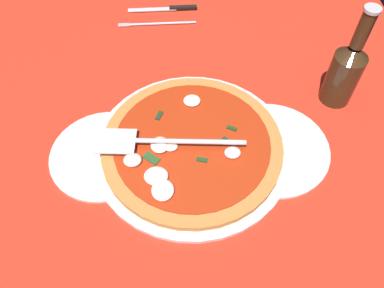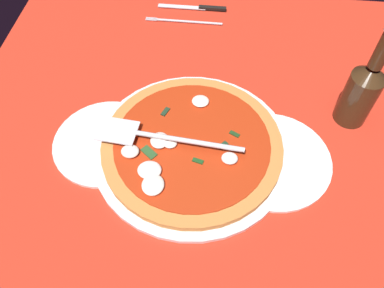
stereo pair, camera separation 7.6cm
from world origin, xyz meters
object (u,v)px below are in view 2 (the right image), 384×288
at_px(pizza_server, 161,137).
at_px(beer_bottle, 362,91).
at_px(pizza, 191,145).
at_px(dinner_plate_left, 273,160).
at_px(place_setting_near, 191,15).
at_px(dinner_plate_right, 106,142).

distance_m(pizza_server, beer_bottle, 0.41).
bearing_deg(beer_bottle, pizza, 20.36).
bearing_deg(pizza, dinner_plate_left, 177.59).
height_order(place_setting_near, beer_bottle, beer_bottle).
relative_size(dinner_plate_left, beer_bottle, 0.98).
xyz_separation_m(dinner_plate_right, pizza_server, (-0.12, 0.01, 0.04)).
bearing_deg(pizza, pizza_server, 5.02).
relative_size(dinner_plate_right, pizza, 0.60).
bearing_deg(beer_bottle, dinner_plate_left, 38.10).
height_order(pizza_server, place_setting_near, pizza_server).
height_order(dinner_plate_left, pizza, pizza).
bearing_deg(pizza, place_setting_near, -84.09).
distance_m(dinner_plate_left, beer_bottle, 0.23).
bearing_deg(dinner_plate_left, dinner_plate_right, -1.20).
xyz_separation_m(pizza, pizza_server, (0.06, 0.01, 0.03)).
xyz_separation_m(pizza, beer_bottle, (-0.33, -0.12, 0.06)).
bearing_deg(pizza_server, dinner_plate_left, -175.28).
height_order(dinner_plate_right, beer_bottle, beer_bottle).
distance_m(place_setting_near, beer_bottle, 0.50).
relative_size(dinner_plate_left, pizza, 0.64).
distance_m(dinner_plate_right, beer_bottle, 0.53).
distance_m(pizza, beer_bottle, 0.36).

